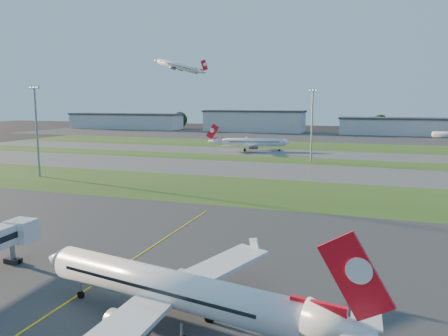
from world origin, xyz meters
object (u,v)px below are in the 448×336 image
at_px(light_mast_west, 36,125).
at_px(light_mast_centre, 312,120).
at_px(airliner_parked, 171,289).
at_px(airliner_taxiing, 251,142).

distance_m(light_mast_west, light_mast_centre, 89.64).
bearing_deg(light_mast_west, airliner_parked, -41.63).
xyz_separation_m(airliner_taxiing, light_mast_centre, (29.48, -27.32, 11.09)).
distance_m(airliner_taxiing, light_mast_centre, 41.70).
height_order(airliner_parked, light_mast_centre, light_mast_centre).
xyz_separation_m(airliner_parked, airliner_taxiing, (-32.24, 147.99, -0.03)).
bearing_deg(airliner_parked, light_mast_west, 148.88).
xyz_separation_m(light_mast_west, light_mast_centre, (70.00, 56.00, 0.00)).
distance_m(airliner_parked, light_mast_west, 97.97).
bearing_deg(airliner_parked, airliner_taxiing, 112.80).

